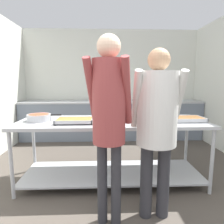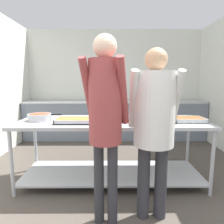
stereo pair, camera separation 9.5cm
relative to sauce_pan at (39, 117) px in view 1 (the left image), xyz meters
name	(u,v)px [view 1 (the left image)]	position (x,y,z in m)	size (l,w,h in m)	color
wall_rear	(111,84)	(1.05, 2.52, 0.42)	(4.42, 0.06, 2.65)	silver
back_counter	(112,119)	(1.05, 2.15, -0.45)	(4.26, 0.65, 0.92)	slate
serving_counter	(112,140)	(0.97, -0.01, -0.33)	(2.49, 0.86, 0.86)	#ADAFB5
sauce_pan	(39,117)	(0.00, 0.00, 0.00)	(0.45, 0.31, 0.09)	#ADAFB5
serving_tray_greens	(75,121)	(0.49, -0.14, -0.02)	(0.46, 0.30, 0.05)	#ADAFB5
serving_tray_roast	(112,117)	(0.97, 0.08, -0.02)	(0.44, 0.27, 0.05)	#ADAFB5
broccoli_bowl	(139,119)	(1.32, -0.06, -0.01)	(0.20, 0.20, 0.09)	#3D668C
plate_stack	(159,119)	(1.59, -0.05, -0.03)	(0.26, 0.26, 0.04)	white
serving_tray_vegetables	(187,119)	(1.96, -0.09, -0.02)	(0.40, 0.31, 0.05)	#ADAFB5
guest_serving_left	(109,110)	(0.90, -0.85, 0.22)	(0.46, 0.42, 1.79)	#2D2D33
guest_serving_right	(157,118)	(1.37, -0.76, 0.12)	(0.48, 0.39, 1.68)	#2D2D33
water_bottle	(164,95)	(2.35, 2.21, 0.13)	(0.08, 0.08, 0.27)	#23602D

